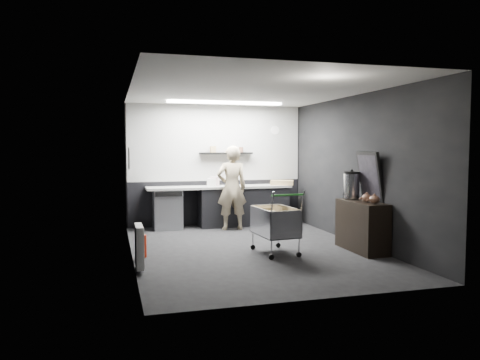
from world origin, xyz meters
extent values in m
plane|color=black|center=(0.00, 0.00, 0.00)|extent=(5.50, 5.50, 0.00)
plane|color=silver|center=(0.00, 0.00, 2.70)|extent=(5.50, 5.50, 0.00)
plane|color=black|center=(0.00, 2.75, 1.35)|extent=(5.50, 0.00, 5.50)
plane|color=black|center=(0.00, -2.75, 1.35)|extent=(5.50, 0.00, 5.50)
plane|color=black|center=(-2.00, 0.00, 1.35)|extent=(0.00, 5.50, 5.50)
plane|color=black|center=(2.00, 0.00, 1.35)|extent=(0.00, 5.50, 5.50)
cube|color=#B2B3AE|center=(0.00, 2.73, 1.85)|extent=(3.95, 0.02, 1.70)
cube|color=black|center=(0.00, 2.73, 0.50)|extent=(3.95, 0.02, 1.00)
cube|color=black|center=(0.20, 2.62, 1.62)|extent=(1.20, 0.22, 0.04)
cylinder|color=white|center=(1.40, 2.72, 2.15)|extent=(0.20, 0.03, 0.20)
cube|color=silver|center=(-1.98, 1.30, 1.55)|extent=(0.02, 0.30, 0.40)
cube|color=red|center=(-1.98, 1.30, 1.62)|extent=(0.02, 0.22, 0.10)
cube|color=white|center=(-1.94, -0.90, 0.35)|extent=(0.10, 0.50, 0.60)
cube|color=white|center=(0.00, 1.85, 2.67)|extent=(2.40, 0.20, 0.04)
cube|color=black|center=(0.55, 2.42, 0.42)|extent=(2.00, 0.56, 0.85)
cube|color=#AFAFAA|center=(0.00, 2.42, 0.88)|extent=(3.20, 0.60, 0.05)
cube|color=#9EA0A5|center=(-1.15, 2.42, 0.42)|extent=(0.60, 0.58, 0.85)
cube|color=black|center=(-1.15, 2.12, 0.78)|extent=(0.56, 0.02, 0.10)
imported|color=beige|center=(0.16, 1.97, 0.89)|extent=(0.65, 0.43, 1.79)
cube|color=silver|center=(0.29, -0.40, 0.31)|extent=(0.63, 0.91, 0.02)
cube|color=silver|center=(0.02, -0.40, 0.53)|extent=(0.09, 0.86, 0.46)
cube|color=silver|center=(0.56, -0.40, 0.53)|extent=(0.09, 0.86, 0.46)
cube|color=silver|center=(0.29, -0.82, 0.53)|extent=(0.56, 0.06, 0.46)
cube|color=silver|center=(0.29, 0.02, 0.53)|extent=(0.56, 0.06, 0.46)
cylinder|color=silver|center=(0.05, -0.79, 0.17)|extent=(0.02, 0.02, 0.30)
cylinder|color=silver|center=(0.53, -0.79, 0.17)|extent=(0.02, 0.02, 0.30)
cylinder|color=silver|center=(0.05, -0.01, 0.17)|extent=(0.02, 0.02, 0.30)
cylinder|color=silver|center=(0.53, -0.01, 0.17)|extent=(0.02, 0.02, 0.30)
cylinder|color=#238126|center=(0.29, -0.88, 1.02)|extent=(0.56, 0.08, 0.03)
cube|color=brown|center=(0.17, -0.30, 0.52)|extent=(0.27, 0.32, 0.39)
cube|color=brown|center=(0.43, -0.52, 0.50)|extent=(0.25, 0.30, 0.35)
cylinder|color=black|center=(0.05, -0.79, 0.04)|extent=(0.08, 0.04, 0.08)
cylinder|color=black|center=(0.05, -0.01, 0.04)|extent=(0.08, 0.04, 0.08)
cylinder|color=black|center=(0.53, -0.79, 0.04)|extent=(0.08, 0.04, 0.08)
cylinder|color=black|center=(0.53, -0.01, 0.04)|extent=(0.08, 0.04, 0.08)
cube|color=black|center=(1.77, -0.61, 0.42)|extent=(0.42, 1.12, 0.84)
cylinder|color=silver|center=(1.77, -0.24, 1.07)|extent=(0.28, 0.28, 0.43)
cylinder|color=black|center=(1.77, -0.24, 1.31)|extent=(0.28, 0.28, 0.04)
sphere|color=black|center=(1.77, -0.24, 1.34)|extent=(0.05, 0.05, 0.05)
ellipsoid|color=brown|center=(1.77, -0.75, 0.92)|extent=(0.17, 0.17, 0.13)
ellipsoid|color=brown|center=(1.77, -0.98, 0.92)|extent=(0.17, 0.17, 0.13)
cube|color=black|center=(1.94, -0.56, 1.26)|extent=(0.20, 0.65, 0.84)
cube|color=black|center=(1.92, -0.56, 1.26)|extent=(0.14, 0.56, 0.72)
cylinder|color=red|center=(-1.85, -0.19, 0.20)|extent=(0.13, 0.13, 0.35)
cone|color=black|center=(-1.85, -0.19, 0.40)|extent=(0.09, 0.09, 0.05)
cylinder|color=black|center=(-1.85, -0.19, 0.43)|extent=(0.03, 0.03, 0.05)
cube|color=tan|center=(1.45, 2.37, 0.95)|extent=(0.62, 0.56, 0.10)
cylinder|color=beige|center=(-0.11, 2.42, 1.00)|extent=(0.20, 0.20, 0.20)
cube|color=white|center=(-0.18, 2.37, 0.99)|extent=(0.23, 0.20, 0.17)
camera|label=1|loc=(-2.31, -7.60, 1.75)|focal=35.00mm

